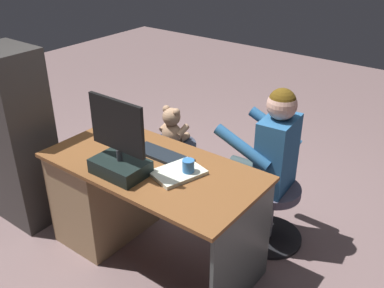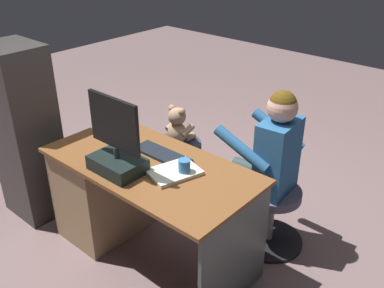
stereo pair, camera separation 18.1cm
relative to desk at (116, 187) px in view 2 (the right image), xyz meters
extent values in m
plane|color=#745C5C|center=(-0.37, -0.30, -0.39)|extent=(10.00, 10.00, 0.00)
cube|color=brown|center=(-0.37, 0.00, 0.33)|extent=(1.42, 0.71, 0.03)
cube|color=#997A54|center=(0.10, 0.00, -0.04)|extent=(0.46, 0.66, 0.71)
cube|color=#454E4C|center=(-1.06, 0.00, -0.04)|extent=(0.02, 0.64, 0.71)
cube|color=black|center=(-0.29, 0.19, 0.39)|extent=(0.33, 0.23, 0.09)
cylinder|color=#333338|center=(-0.29, 0.19, 0.47)|extent=(0.04, 0.04, 0.07)
cube|color=black|center=(-0.29, 0.19, 0.67)|extent=(0.41, 0.02, 0.32)
cube|color=black|center=(-0.29, 0.17, 0.67)|extent=(0.38, 0.00, 0.29)
cube|color=black|center=(-0.37, -0.12, 0.35)|extent=(0.42, 0.14, 0.02)
ellipsoid|color=#2F2D21|center=(-0.07, -0.12, 0.36)|extent=(0.06, 0.10, 0.04)
cylinder|color=#3372BF|center=(-0.63, -0.04, 0.40)|extent=(0.07, 0.07, 0.10)
cube|color=black|center=(-0.11, 0.02, 0.35)|extent=(0.08, 0.16, 0.02)
cube|color=silver|center=(-0.58, -0.01, 0.36)|extent=(0.30, 0.35, 0.02)
cylinder|color=black|center=(0.06, -0.73, -0.38)|extent=(0.49, 0.49, 0.03)
cylinder|color=gray|center=(0.06, -0.73, -0.19)|extent=(0.04, 0.04, 0.37)
cylinder|color=#333A4B|center=(0.06, -0.73, 0.03)|extent=(0.40, 0.40, 0.06)
ellipsoid|color=tan|center=(0.06, -0.73, 0.15)|extent=(0.17, 0.15, 0.18)
sphere|color=tan|center=(0.06, -0.73, 0.30)|extent=(0.15, 0.15, 0.15)
sphere|color=beige|center=(0.06, -0.79, 0.29)|extent=(0.06, 0.06, 0.06)
sphere|color=tan|center=(0.01, -0.73, 0.35)|extent=(0.06, 0.06, 0.06)
sphere|color=tan|center=(0.12, -0.73, 0.35)|extent=(0.06, 0.06, 0.06)
cylinder|color=tan|center=(-0.02, -0.76, 0.18)|extent=(0.05, 0.14, 0.09)
cylinder|color=tan|center=(0.15, -0.76, 0.18)|extent=(0.05, 0.14, 0.09)
cylinder|color=tan|center=(0.02, -0.82, 0.09)|extent=(0.06, 0.11, 0.06)
cylinder|color=tan|center=(0.11, -0.82, 0.09)|extent=(0.06, 0.11, 0.06)
cylinder|color=black|center=(-0.92, -0.64, -0.38)|extent=(0.49, 0.49, 0.03)
cylinder|color=gray|center=(-0.92, -0.64, -0.19)|extent=(0.04, 0.04, 0.37)
cylinder|color=#4F4C5E|center=(-0.92, -0.64, 0.03)|extent=(0.39, 0.39, 0.06)
cube|color=#275B8C|center=(-0.92, -0.64, 0.32)|extent=(0.23, 0.34, 0.52)
sphere|color=#CF9E8C|center=(-0.92, -0.64, 0.67)|extent=(0.20, 0.20, 0.20)
sphere|color=#523B10|center=(-0.92, -0.64, 0.69)|extent=(0.18, 0.18, 0.18)
cylinder|color=#275B8C|center=(-0.76, -0.46, 0.40)|extent=(0.42, 0.11, 0.25)
cylinder|color=#275B8C|center=(-0.79, -0.85, 0.40)|extent=(0.42, 0.11, 0.25)
cylinder|color=#314042|center=(-0.71, -0.57, 0.08)|extent=(0.42, 0.14, 0.11)
cylinder|color=#314042|center=(-0.50, -0.59, -0.17)|extent=(0.10, 0.10, 0.45)
cylinder|color=#314042|center=(-0.72, -0.75, 0.08)|extent=(0.42, 0.14, 0.11)
cylinder|color=#314042|center=(-0.52, -0.77, -0.17)|extent=(0.10, 0.10, 0.45)
cube|color=#34312F|center=(0.72, 0.24, 0.28)|extent=(0.44, 0.36, 1.36)
camera|label=1|loc=(-2.00, 1.73, 1.73)|focal=40.60mm
camera|label=2|loc=(-2.14, 1.61, 1.73)|focal=40.60mm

